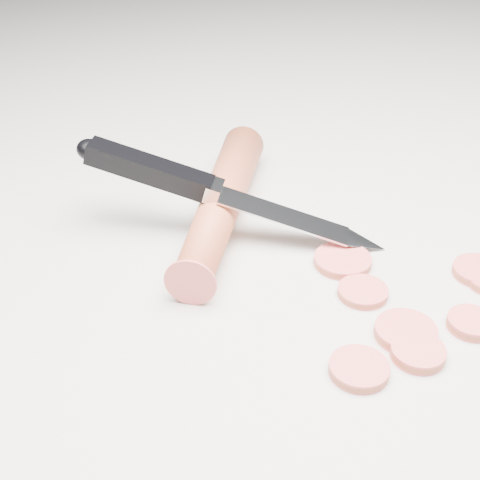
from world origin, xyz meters
TOP-DOWN VIEW (x-y plane):
  - ground at (0.00, 0.00)m, footprint 2.40×2.40m
  - carrot at (-0.02, 0.10)m, footprint 0.17×0.16m
  - carrot_slice_0 at (-0.05, -0.08)m, footprint 0.04×0.04m
  - carrot_slice_1 at (-0.00, -0.08)m, footprint 0.04×0.04m
  - carrot_slice_2 at (0.02, 0.00)m, footprint 0.04×0.04m
  - carrot_slice_4 at (0.09, -0.07)m, footprint 0.04×0.04m
  - carrot_slice_5 at (0.01, -0.03)m, footprint 0.03×0.03m
  - carrot_slice_7 at (0.04, -0.10)m, footprint 0.03×0.03m
  - carrot_slice_8 at (-0.01, -0.09)m, footprint 0.03×0.03m
  - kitchen_knife at (-0.02, 0.08)m, footprint 0.18×0.19m

SIDE VIEW (x-z plane):
  - ground at x=0.00m, z-range 0.00..0.00m
  - carrot_slice_5 at x=0.01m, z-range 0.00..0.01m
  - carrot_slice_2 at x=0.02m, z-range 0.00..0.01m
  - carrot_slice_4 at x=0.09m, z-range 0.00..0.01m
  - carrot_slice_0 at x=-0.05m, z-range 0.00..0.01m
  - carrot_slice_8 at x=-0.01m, z-range 0.00..0.01m
  - carrot_slice_1 at x=0.00m, z-range 0.00..0.01m
  - carrot_slice_7 at x=0.04m, z-range 0.00..0.01m
  - carrot at x=-0.02m, z-range 0.00..0.03m
  - kitchen_knife at x=-0.02m, z-range 0.00..0.07m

